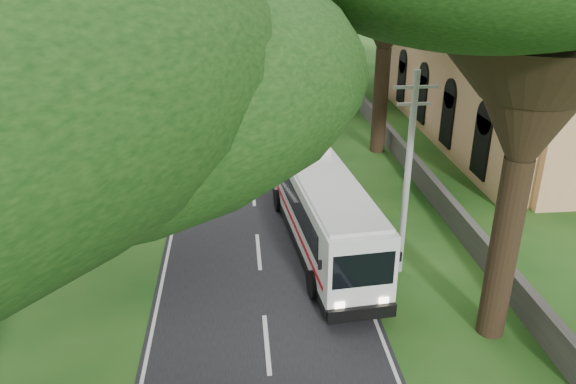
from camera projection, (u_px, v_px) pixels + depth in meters
road at (248, 130)px, 39.17m from camera, size 8.00×120.00×0.04m
property_wall at (378, 123)px, 38.79m from camera, size 0.35×50.00×1.20m
church at (529, 65)px, 35.56m from camera, size 14.00×24.00×11.60m
pole_near at (408, 173)px, 20.65m from camera, size 1.60×0.24×8.00m
pole_mid at (325, 66)px, 38.86m from camera, size 1.60×0.24×8.00m
pole_far at (295, 27)px, 57.07m from camera, size 1.60×0.24×8.00m
coach_bus at (321, 205)px, 23.66m from camera, size 3.54×11.74×3.41m
distant_car_a at (226, 74)px, 53.14m from camera, size 1.85×3.77×1.24m
distant_car_b at (234, 56)px, 61.40m from camera, size 2.10×4.11×1.29m
distant_car_c at (250, 39)px, 72.38m from camera, size 3.04×5.14×1.40m
pedestrian at (84, 205)px, 25.84m from camera, size 0.49×0.70×1.84m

